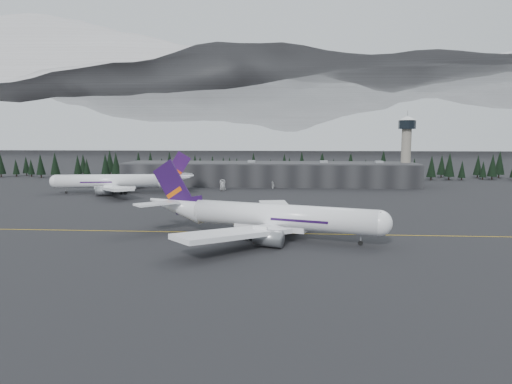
# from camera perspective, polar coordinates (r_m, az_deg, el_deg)

# --- Properties ---
(ground) EXTENTS (1400.00, 1400.00, 0.00)m
(ground) POSITION_cam_1_polar(r_m,az_deg,el_deg) (131.70, -0.62, -4.96)
(ground) COLOR black
(ground) RESTS_ON ground
(taxiline) EXTENTS (400.00, 0.40, 0.02)m
(taxiline) POSITION_cam_1_polar(r_m,az_deg,el_deg) (129.75, -0.69, -5.14)
(taxiline) COLOR gold
(taxiline) RESTS_ON ground
(terminal) EXTENTS (160.00, 30.00, 12.60)m
(terminal) POSITION_cam_1_polar(r_m,az_deg,el_deg) (254.47, 1.68, 2.30)
(terminal) COLOR black
(terminal) RESTS_ON ground
(control_tower) EXTENTS (10.00, 10.00, 37.70)m
(control_tower) POSITION_cam_1_polar(r_m,az_deg,el_deg) (264.37, 18.28, 5.84)
(control_tower) COLOR gray
(control_tower) RESTS_ON ground
(treeline) EXTENTS (360.00, 20.00, 15.00)m
(treeline) POSITION_cam_1_polar(r_m,az_deg,el_deg) (291.25, 1.99, 3.14)
(treeline) COLOR black
(treeline) RESTS_ON ground
(mountain_ridge) EXTENTS (4400.00, 900.00, 420.00)m
(mountain_ridge) POSITION_cam_1_polar(r_m,az_deg,el_deg) (1128.75, 3.56, 5.67)
(mountain_ridge) COLOR white
(mountain_ridge) RESTS_ON ground
(jet_main) EXTENTS (68.60, 61.99, 20.68)m
(jet_main) POSITION_cam_1_polar(r_m,az_deg,el_deg) (123.94, 0.59, -2.98)
(jet_main) COLOR white
(jet_main) RESTS_ON ground
(jet_parked) EXTENTS (68.18, 62.53, 20.13)m
(jet_parked) POSITION_cam_1_polar(r_m,az_deg,el_deg) (227.62, -16.42, 1.30)
(jet_parked) COLOR white
(jet_parked) RESTS_ON ground
(gse_vehicle_a) EXTENTS (4.10, 6.21, 1.59)m
(gse_vehicle_a) POSITION_cam_1_polar(r_m,az_deg,el_deg) (228.46, -4.20, 0.35)
(gse_vehicle_a) COLOR silver
(gse_vehicle_a) RESTS_ON ground
(gse_vehicle_b) EXTENTS (3.92, 2.05, 1.27)m
(gse_vehicle_b) POSITION_cam_1_polar(r_m,az_deg,el_deg) (237.04, 2.14, 0.57)
(gse_vehicle_b) COLOR silver
(gse_vehicle_b) RESTS_ON ground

